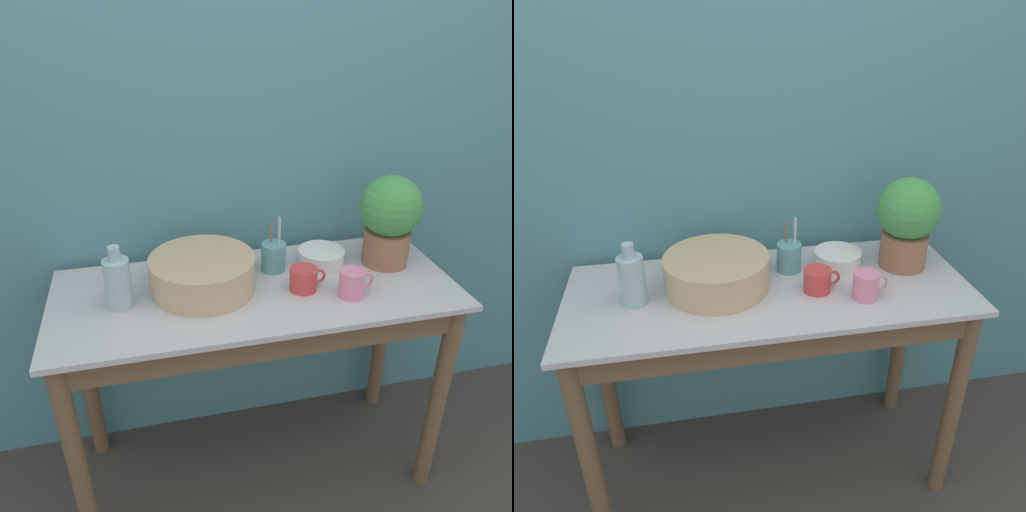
% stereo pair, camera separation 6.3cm
% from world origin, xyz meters
% --- Properties ---
extents(wall_back, '(6.00, 0.05, 2.40)m').
position_xyz_m(wall_back, '(0.00, 0.60, 1.20)').
color(wall_back, teal).
rests_on(wall_back, ground_plane).
extents(counter_table, '(1.35, 0.55, 0.85)m').
position_xyz_m(counter_table, '(0.00, 0.25, 0.66)').
color(counter_table, brown).
rests_on(counter_table, ground_plane).
extents(potted_plant, '(0.22, 0.22, 0.33)m').
position_xyz_m(potted_plant, '(0.50, 0.34, 1.03)').
color(potted_plant, '#8C5B42').
rests_on(potted_plant, counter_table).
extents(bowl_wash_large, '(0.35, 0.35, 0.12)m').
position_xyz_m(bowl_wash_large, '(-0.17, 0.31, 0.91)').
color(bowl_wash_large, tan).
rests_on(bowl_wash_large, counter_table).
extents(bottle_tall, '(0.08, 0.08, 0.21)m').
position_xyz_m(bottle_tall, '(-0.44, 0.26, 0.94)').
color(bottle_tall, '#93B2BC').
rests_on(bottle_tall, counter_table).
extents(mug_pink, '(0.12, 0.08, 0.09)m').
position_xyz_m(mug_pink, '(0.29, 0.16, 0.90)').
color(mug_pink, pink).
rests_on(mug_pink, counter_table).
extents(mug_red, '(0.12, 0.09, 0.08)m').
position_xyz_m(mug_red, '(0.15, 0.23, 0.89)').
color(mug_red, '#C63838').
rests_on(mug_red, counter_table).
extents(bowl_small_enamel_white, '(0.17, 0.17, 0.05)m').
position_xyz_m(bowl_small_enamel_white, '(0.27, 0.39, 0.88)').
color(bowl_small_enamel_white, silver).
rests_on(bowl_small_enamel_white, counter_table).
extents(utensil_cup, '(0.09, 0.09, 0.20)m').
position_xyz_m(utensil_cup, '(0.09, 0.38, 0.91)').
color(utensil_cup, '#569399').
rests_on(utensil_cup, counter_table).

